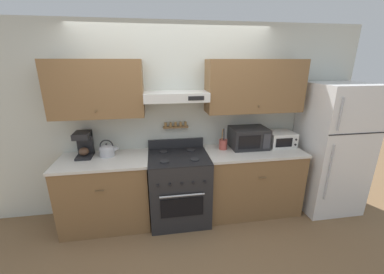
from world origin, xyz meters
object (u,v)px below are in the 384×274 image
refrigerator (331,148)px  coffee_maker (84,144)px  stove_range (179,187)px  tea_kettle (107,150)px  utensil_crock (223,144)px  toaster_oven (280,139)px  microwave (248,138)px

refrigerator → coffee_maker: refrigerator is taller
stove_range → refrigerator: refrigerator is taller
tea_kettle → utensil_crock: (1.52, 0.00, -0.00)m
refrigerator → coffee_maker: 3.34m
stove_range → coffee_maker: bearing=171.4°
tea_kettle → refrigerator: bearing=-3.2°
refrigerator → toaster_oven: 0.73m
refrigerator → microwave: 1.19m
stove_range → tea_kettle: 1.05m
utensil_crock → refrigerator: bearing=-6.3°
utensil_crock → toaster_oven: 0.83m
tea_kettle → microwave: (1.89, 0.02, 0.06)m
utensil_crock → coffee_maker: bearing=178.9°
coffee_maker → toaster_oven: (2.63, -0.04, -0.06)m
refrigerator → coffee_maker: size_ratio=5.56×
microwave → tea_kettle: bearing=-179.5°
microwave → utensil_crock: (-0.36, -0.02, -0.06)m
tea_kettle → microwave: 1.89m
stove_range → toaster_oven: (1.47, 0.14, 0.56)m
refrigerator → toaster_oven: refrigerator is taller
stove_range → toaster_oven: size_ratio=2.84×
tea_kettle → toaster_oven: 2.36m
tea_kettle → toaster_oven: tea_kettle is taller
tea_kettle → toaster_oven: (2.36, -0.00, 0.02)m
coffee_maker → microwave: coffee_maker is taller
refrigerator → coffee_maker: (-3.33, 0.20, 0.18)m
tea_kettle → coffee_maker: size_ratio=0.75×
coffee_maker → utensil_crock: size_ratio=1.12×
stove_range → microwave: size_ratio=2.09×
stove_range → microwave: 1.17m
microwave → toaster_oven: microwave is taller
coffee_maker → microwave: 2.16m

